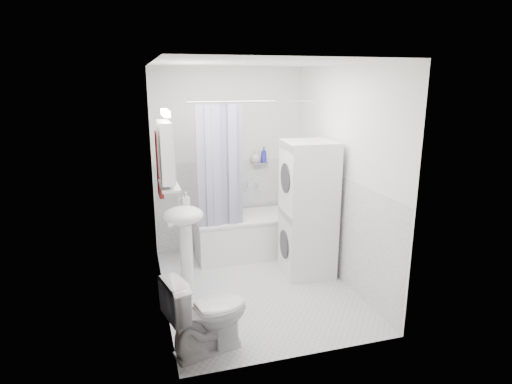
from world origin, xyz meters
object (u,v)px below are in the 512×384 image
object	(u,v)px
sink	(184,229)
bathtub	(249,233)
washer_dryer	(308,209)
toilet	(207,313)

from	to	relation	value
sink	bathtub	bearing A→B (deg)	39.11
bathtub	washer_dryer	bearing A→B (deg)	-55.23
sink	toilet	world-z (taller)	sink
washer_dryer	sink	bearing A→B (deg)	-175.54
washer_dryer	toilet	xyz separation A→B (m)	(-1.40, -1.18, -0.44)
sink	toilet	xyz separation A→B (m)	(0.03, -1.16, -0.36)
bathtub	sink	distance (m)	1.26
bathtub	toilet	size ratio (longest dim) A/B	1.97
sink	washer_dryer	size ratio (longest dim) A/B	0.66
washer_dryer	toilet	world-z (taller)	washer_dryer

